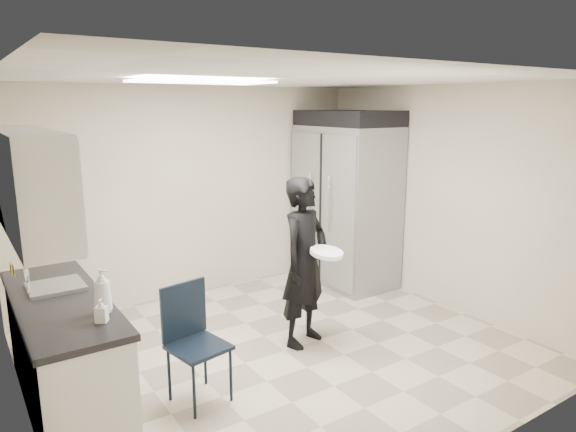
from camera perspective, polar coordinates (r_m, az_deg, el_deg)
floor at (r=5.22m, az=-0.42°, el=-14.75°), size 4.50×4.50×0.00m
ceiling at (r=4.66m, az=-0.47°, el=15.08°), size 4.50×4.50×0.00m
back_wall at (r=6.51m, az=-10.17°, el=2.60°), size 4.50×0.00×4.50m
left_wall at (r=4.04m, az=-28.25°, el=-4.61°), size 0.00×4.00×4.00m
right_wall at (r=6.27m, az=17.02°, el=1.89°), size 0.00×4.00×4.00m
ceiling_panel at (r=4.71m, az=-9.56°, el=14.51°), size 1.20×0.60×0.02m
lower_counter at (r=4.57m, az=-23.54°, el=-14.00°), size 0.60×1.90×0.86m
countertop at (r=4.39m, az=-24.05°, el=-8.64°), size 0.64×1.95×0.05m
sink at (r=4.63m, az=-24.34°, el=-7.79°), size 0.42×0.40×0.14m
faucet at (r=4.56m, az=-26.99°, el=-6.35°), size 0.02×0.02×0.24m
upper_cabinets at (r=4.15m, az=-26.88°, el=3.37°), size 0.35×1.80×0.75m
towel_dispenser at (r=5.31m, az=-28.95°, el=2.59°), size 0.22×0.30×0.35m
notice_sticker_left at (r=4.16m, az=-28.20°, el=-5.31°), size 0.00×0.12×0.07m
notice_sticker_right at (r=4.37m, az=-28.43°, el=-5.11°), size 0.00×0.12×0.07m
commercial_fridge at (r=6.90m, az=6.47°, el=1.16°), size 0.80×1.35×2.10m
fridge_compressor at (r=6.77m, az=6.71°, el=10.74°), size 0.80×1.35×0.20m
folding_chair at (r=4.30m, az=-9.88°, el=-14.18°), size 0.49×0.49×0.94m
man_tuxedo at (r=5.09m, az=1.87°, el=-5.14°), size 0.73×0.61×1.70m
bucket_lid at (r=4.92m, az=4.31°, el=-4.07°), size 0.41×0.41×0.04m
soap_bottle_a at (r=3.92m, az=-19.94°, el=-7.83°), size 0.17×0.17×0.33m
soap_bottle_b at (r=3.79m, az=-20.04°, el=-9.82°), size 0.11×0.11×0.17m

